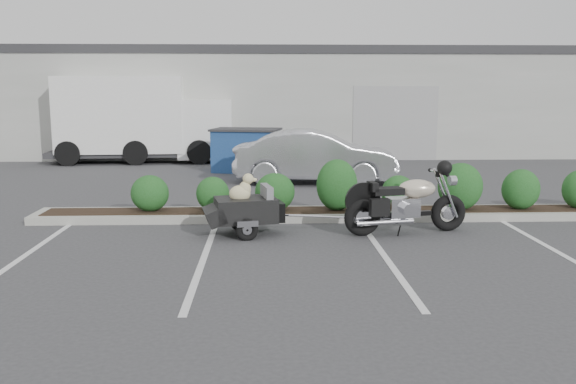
{
  "coord_description": "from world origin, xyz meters",
  "views": [
    {
      "loc": [
        -0.58,
        -9.38,
        2.46
      ],
      "look_at": [
        -0.2,
        0.8,
        0.75
      ],
      "focal_mm": 38.0,
      "sensor_mm": 36.0,
      "label": 1
    }
  ],
  "objects_px": {
    "motorcycle": "(407,204)",
    "delivery_truck": "(143,121)",
    "sedan": "(316,157)",
    "pet_trailer": "(245,209)",
    "dumpster": "(246,150)"
  },
  "relations": [
    {
      "from": "motorcycle",
      "to": "sedan",
      "type": "height_order",
      "value": "sedan"
    },
    {
      "from": "motorcycle",
      "to": "sedan",
      "type": "relative_size",
      "value": 0.52
    },
    {
      "from": "motorcycle",
      "to": "delivery_truck",
      "type": "relative_size",
      "value": 0.35
    },
    {
      "from": "motorcycle",
      "to": "sedan",
      "type": "bearing_deg",
      "value": 89.15
    },
    {
      "from": "pet_trailer",
      "to": "dumpster",
      "type": "distance_m",
      "value": 8.31
    },
    {
      "from": "motorcycle",
      "to": "delivery_truck",
      "type": "bearing_deg",
      "value": 109.66
    },
    {
      "from": "pet_trailer",
      "to": "sedan",
      "type": "distance_m",
      "value": 6.07
    },
    {
      "from": "pet_trailer",
      "to": "delivery_truck",
      "type": "xyz_separation_m",
      "value": [
        -3.85,
        11.04,
        0.94
      ]
    },
    {
      "from": "pet_trailer",
      "to": "delivery_truck",
      "type": "bearing_deg",
      "value": 97.9
    },
    {
      "from": "pet_trailer",
      "to": "dumpster",
      "type": "bearing_deg",
      "value": 80.23
    },
    {
      "from": "motorcycle",
      "to": "sedan",
      "type": "xyz_separation_m",
      "value": [
        -1.08,
        5.84,
        0.19
      ]
    },
    {
      "from": "pet_trailer",
      "to": "delivery_truck",
      "type": "height_order",
      "value": "delivery_truck"
    },
    {
      "from": "pet_trailer",
      "to": "sedan",
      "type": "bearing_deg",
      "value": 62.33
    },
    {
      "from": "motorcycle",
      "to": "dumpster",
      "type": "relative_size",
      "value": 1.0
    },
    {
      "from": "sedan",
      "to": "motorcycle",
      "type": "bearing_deg",
      "value": -163.02
    }
  ]
}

